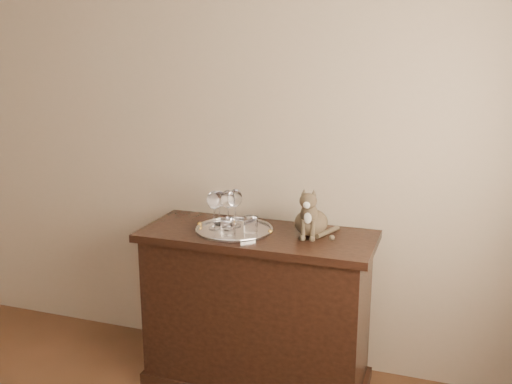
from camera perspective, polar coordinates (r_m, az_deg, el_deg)
wall_back at (r=3.32m, az=-8.01°, el=6.84°), size 4.00×0.10×2.70m
sideboard at (r=3.08m, az=0.12°, el=-11.61°), size 1.20×0.50×0.85m
tray at (r=2.94m, az=-2.18°, el=-3.86°), size 0.40×0.40×0.01m
wine_glass_a at (r=3.01m, az=-3.69°, el=-1.56°), size 0.07×0.07×0.18m
wine_glass_b at (r=2.98m, az=-2.11°, el=-1.57°), size 0.08×0.08×0.20m
wine_glass_c at (r=2.94m, az=-4.19°, el=-1.78°), size 0.08×0.08×0.20m
wine_glass_d at (r=2.96m, az=-2.81°, el=-1.69°), size 0.08×0.08×0.20m
tumbler_b at (r=2.86m, az=-2.83°, el=-3.48°), size 0.07×0.07×0.08m
tumbler_c at (r=2.89m, az=-0.53°, el=-3.27°), size 0.07×0.07×0.08m
cat at (r=2.87m, az=5.57°, el=-1.80°), size 0.27×0.25×0.26m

